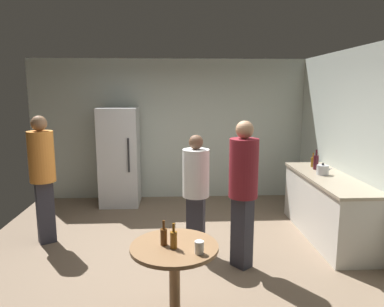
% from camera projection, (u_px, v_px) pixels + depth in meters
% --- Properties ---
extents(ground_plane, '(5.20, 5.20, 0.10)m').
position_uv_depth(ground_plane, '(169.00, 260.00, 4.59)').
color(ground_plane, '#7A6651').
extents(wall_back, '(5.32, 0.06, 2.70)m').
position_uv_depth(wall_back, '(170.00, 130.00, 6.93)').
color(wall_back, beige).
rests_on(wall_back, ground_plane).
extents(wall_side_right, '(0.06, 5.20, 2.70)m').
position_uv_depth(wall_side_right, '(377.00, 151.00, 4.47)').
color(wall_side_right, beige).
rests_on(wall_side_right, ground_plane).
extents(refrigerator, '(0.70, 0.68, 1.80)m').
position_uv_depth(refrigerator, '(120.00, 157.00, 6.54)').
color(refrigerator, silver).
rests_on(refrigerator, ground_plane).
extents(kitchen_counter, '(0.64, 2.04, 0.90)m').
position_uv_depth(kitchen_counter, '(327.00, 207.00, 5.13)').
color(kitchen_counter, beige).
rests_on(kitchen_counter, ground_plane).
extents(kettle, '(0.24, 0.17, 0.18)m').
position_uv_depth(kettle, '(323.00, 170.00, 5.15)').
color(kettle, '#B2B2B7').
rests_on(kettle, kitchen_counter).
extents(wine_bottle_on_counter, '(0.08, 0.08, 0.31)m').
position_uv_depth(wine_bottle_on_counter, '(316.00, 162.00, 5.48)').
color(wine_bottle_on_counter, '#3F141E').
rests_on(wine_bottle_on_counter, kitchen_counter).
extents(beer_bottle_on_counter, '(0.06, 0.06, 0.23)m').
position_uv_depth(beer_bottle_on_counter, '(313.00, 162.00, 5.67)').
color(beer_bottle_on_counter, '#8C5919').
rests_on(beer_bottle_on_counter, kitchen_counter).
extents(foreground_table, '(0.80, 0.80, 0.73)m').
position_uv_depth(foreground_table, '(174.00, 256.00, 3.21)').
color(foreground_table, olive).
rests_on(foreground_table, ground_plane).
extents(beer_bottle_amber, '(0.06, 0.06, 0.23)m').
position_uv_depth(beer_bottle_amber, '(174.00, 239.00, 3.12)').
color(beer_bottle_amber, '#8C5919').
rests_on(beer_bottle_amber, foreground_table).
extents(beer_bottle_brown, '(0.06, 0.06, 0.23)m').
position_uv_depth(beer_bottle_brown, '(164.00, 236.00, 3.19)').
color(beer_bottle_brown, '#593314').
rests_on(beer_bottle_brown, foreground_table).
extents(plastic_cup_white, '(0.08, 0.08, 0.11)m').
position_uv_depth(plastic_cup_white, '(199.00, 247.00, 3.03)').
color(plastic_cup_white, white).
rests_on(plastic_cup_white, foreground_table).
extents(person_in_white_shirt, '(0.42, 0.42, 1.56)m').
position_uv_depth(person_in_white_shirt, '(196.00, 186.00, 4.53)').
color(person_in_white_shirt, '#2D2D38').
rests_on(person_in_white_shirt, ground_plane).
extents(person_in_orange_shirt, '(0.47, 0.47, 1.78)m').
position_uv_depth(person_in_orange_shirt, '(42.00, 169.00, 4.83)').
color(person_in_orange_shirt, '#2D2D38').
rests_on(person_in_orange_shirt, ground_plane).
extents(person_in_maroon_shirt, '(0.48, 0.48, 1.77)m').
position_uv_depth(person_in_maroon_shirt, '(243.00, 183.00, 4.15)').
color(person_in_maroon_shirt, '#2D2D38').
rests_on(person_in_maroon_shirt, ground_plane).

